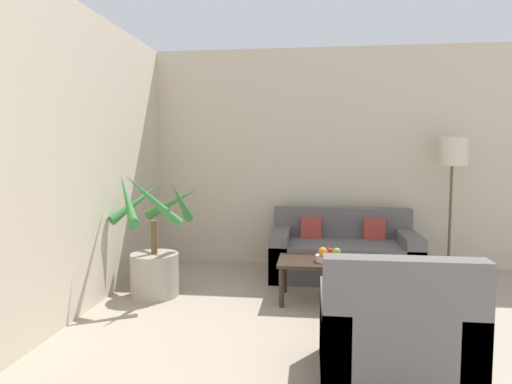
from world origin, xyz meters
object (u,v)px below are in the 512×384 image
object	(u,v)px
fruit_bowl	(329,258)
orange_fruit	(323,252)
coffee_table	(333,266)
potted_palm	(155,255)
ottoman	(374,306)
sofa_loveseat	(343,254)
apple_red	(329,251)
apple_green	(337,252)
armchair	(394,339)
floor_lamp	(452,159)

from	to	relation	value
fruit_bowl	orange_fruit	xyz separation A→B (m)	(-0.06, -0.05, 0.07)
coffee_table	orange_fruit	bearing A→B (deg)	-142.03
potted_palm	ottoman	world-z (taller)	potted_palm
sofa_loveseat	fruit_bowl	world-z (taller)	sofa_loveseat
sofa_loveseat	apple_red	size ratio (longest dim) A/B	23.86
sofa_loveseat	coffee_table	xyz separation A→B (m)	(-0.15, -0.90, 0.09)
apple_green	ottoman	xyz separation A→B (m)	(0.27, -0.58, -0.31)
potted_palm	armchair	size ratio (longest dim) A/B	1.42
apple_green	floor_lamp	bearing A→B (deg)	41.05
fruit_bowl	armchair	distance (m)	1.53
potted_palm	ottoman	bearing A→B (deg)	-16.76
potted_palm	armchair	world-z (taller)	potted_palm
sofa_loveseat	floor_lamp	xyz separation A→B (m)	(1.21, 0.19, 1.09)
floor_lamp	apple_red	bearing A→B (deg)	-141.85
floor_lamp	ottoman	size ratio (longest dim) A/B	2.87
fruit_bowl	sofa_loveseat	bearing A→B (deg)	78.54
sofa_loveseat	orange_fruit	bearing A→B (deg)	-104.49
apple_green	ottoman	distance (m)	0.71
apple_red	armchair	bearing A→B (deg)	-77.42
apple_green	coffee_table	bearing A→B (deg)	106.70
fruit_bowl	potted_palm	bearing A→B (deg)	-179.72
fruit_bowl	apple_red	size ratio (longest dim) A/B	3.84
floor_lamp	ottoman	distance (m)	2.36
apple_green	armchair	xyz separation A→B (m)	(0.27, -1.45, -0.21)
apple_red	apple_green	xyz separation A→B (m)	(0.06, -0.06, 0.01)
floor_lamp	apple_red	distance (m)	1.98
coffee_table	armchair	world-z (taller)	armchair
armchair	apple_green	bearing A→B (deg)	100.73
apple_red	armchair	xyz separation A→B (m)	(0.34, -1.51, -0.20)
floor_lamp	apple_red	xyz separation A→B (m)	(-1.40, -1.10, -0.86)
sofa_loveseat	ottoman	world-z (taller)	sofa_loveseat
fruit_bowl	apple_red	world-z (taller)	apple_red
potted_palm	fruit_bowl	bearing A→B (deg)	0.28
apple_green	ottoman	world-z (taller)	apple_green
fruit_bowl	ottoman	size ratio (longest dim) A/B	0.48
ottoman	orange_fruit	bearing A→B (deg)	124.56
orange_fruit	armchair	bearing A→B (deg)	-74.42
potted_palm	apple_red	distance (m)	1.71
potted_palm	apple_red	world-z (taller)	potted_palm
coffee_table	ottoman	bearing A→B (deg)	-66.08
apple_red	orange_fruit	xyz separation A→B (m)	(-0.06, -0.07, 0.01)
potted_palm	apple_red	size ratio (longest dim) A/B	18.36
orange_fruit	ottoman	size ratio (longest dim) A/B	0.16
potted_palm	sofa_loveseat	xyz separation A→B (m)	(1.90, 0.94, -0.15)
floor_lamp	apple_green	distance (m)	1.97
orange_fruit	floor_lamp	bearing A→B (deg)	38.65
potted_palm	sofa_loveseat	world-z (taller)	potted_palm
armchair	ottoman	distance (m)	0.87
orange_fruit	potted_palm	bearing A→B (deg)	178.66
floor_lamp	apple_green	world-z (taller)	floor_lamp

